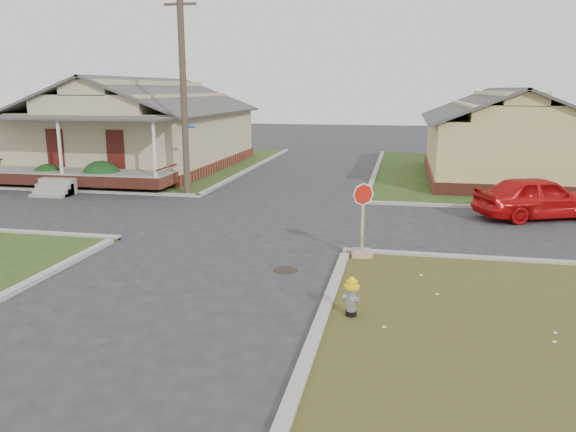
% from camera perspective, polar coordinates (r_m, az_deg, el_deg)
% --- Properties ---
extents(ground, '(120.00, 120.00, 0.00)m').
position_cam_1_polar(ground, '(15.68, -7.81, -4.40)').
color(ground, '#29292B').
rests_on(ground, ground).
extents(verge_far_left, '(19.00, 19.00, 0.05)m').
position_cam_1_polar(verge_far_left, '(37.12, -17.69, 5.12)').
color(verge_far_left, '#254117').
rests_on(verge_far_left, ground).
extents(curbs, '(80.00, 40.00, 0.12)m').
position_cam_1_polar(curbs, '(20.29, -3.15, -0.33)').
color(curbs, '#A59F95').
rests_on(curbs, ground).
extents(manhole, '(0.64, 0.64, 0.01)m').
position_cam_1_polar(manhole, '(14.64, -0.27, -5.50)').
color(manhole, black).
rests_on(manhole, ground).
extents(corner_house, '(10.10, 15.50, 5.30)m').
position_cam_1_polar(corner_house, '(34.35, -14.59, 8.53)').
color(corner_house, brown).
rests_on(corner_house, ground).
extents(side_house_yellow, '(7.60, 11.60, 4.70)m').
position_cam_1_polar(side_house_yellow, '(31.09, 20.90, 7.52)').
color(side_house_yellow, brown).
rests_on(side_house_yellow, ground).
extents(utility_pole, '(1.80, 0.28, 9.00)m').
position_cam_1_polar(utility_pole, '(24.80, -10.59, 12.73)').
color(utility_pole, '#413225').
rests_on(utility_pole, ground).
extents(fire_hydrant, '(0.31, 0.31, 0.84)m').
position_cam_1_polar(fire_hydrant, '(11.62, 6.47, -7.92)').
color(fire_hydrant, black).
rests_on(fire_hydrant, ground).
extents(stop_sign, '(0.59, 0.57, 2.07)m').
position_cam_1_polar(stop_sign, '(15.70, 7.53, -2.48)').
color(stop_sign, tan).
rests_on(stop_sign, ground).
extents(red_sedan, '(4.92, 3.41, 1.55)m').
position_cam_1_polar(red_sedan, '(22.18, 24.11, 1.74)').
color(red_sedan, red).
rests_on(red_sedan, ground).
extents(hedge_left, '(1.43, 1.17, 1.09)m').
position_cam_1_polar(hedge_left, '(28.95, -23.21, 3.81)').
color(hedge_left, '#133514').
rests_on(hedge_left, verge_far_left).
extents(hedge_right, '(1.62, 1.32, 1.23)m').
position_cam_1_polar(hedge_right, '(27.42, -18.42, 3.90)').
color(hedge_right, '#133514').
rests_on(hedge_right, verge_far_left).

